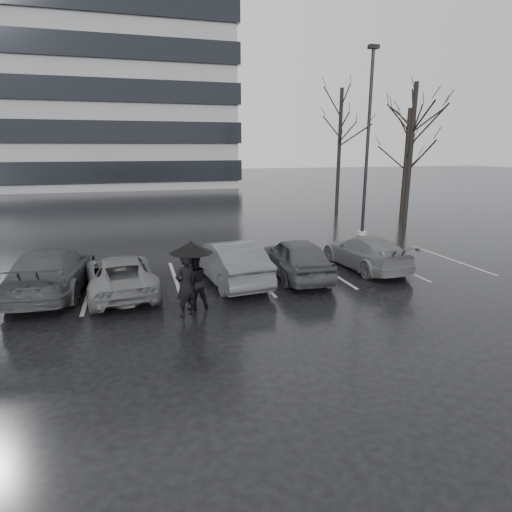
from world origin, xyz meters
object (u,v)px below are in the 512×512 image
(pedestrian_right, at_px, (194,282))
(tree_ne, at_px, (406,162))
(car_west_c, at_px, (52,271))
(pedestrian_left, at_px, (186,285))
(tree_east, at_px, (410,156))
(tree_north, at_px, (339,151))
(car_west_b, at_px, (121,275))
(lamp_post, at_px, (367,153))
(car_east, at_px, (365,252))
(car_west_a, at_px, (230,261))
(car_main, at_px, (296,257))

(pedestrian_right, xyz_separation_m, tree_ne, (16.42, 14.23, 2.70))
(car_west_c, distance_m, pedestrian_left, 4.94)
(car_west_c, distance_m, pedestrian_right, 4.89)
(pedestrian_right, bearing_deg, tree_east, -154.26)
(pedestrian_left, relative_size, tree_north, 0.21)
(car_west_b, height_order, tree_ne, tree_ne)
(pedestrian_right, relative_size, tree_ne, 0.23)
(pedestrian_right, xyz_separation_m, tree_north, (12.92, 17.23, 3.45))
(car_west_c, distance_m, lamp_post, 15.55)
(car_east, height_order, pedestrian_right, pedestrian_right)
(car_west_b, height_order, car_west_c, car_west_c)
(car_west_c, xyz_separation_m, car_east, (10.95, -0.17, -0.10))
(tree_north, bearing_deg, car_west_a, -127.14)
(car_west_b, xyz_separation_m, car_east, (8.87, 0.46, 0.02))
(car_west_b, height_order, car_east, car_east)
(car_main, height_order, tree_east, tree_east)
(pedestrian_right, bearing_deg, pedestrian_left, 47.94)
(pedestrian_left, bearing_deg, car_west_b, -82.13)
(car_west_a, distance_m, car_west_c, 5.66)
(car_west_b, xyz_separation_m, tree_north, (14.97, 15.25, 3.65))
(pedestrian_left, distance_m, pedestrian_right, 0.57)
(car_west_a, bearing_deg, tree_ne, -147.33)
(car_east, bearing_deg, tree_north, -116.69)
(pedestrian_left, distance_m, lamp_post, 13.84)
(pedestrian_right, bearing_deg, car_west_a, -135.39)
(car_east, bearing_deg, pedestrian_right, 15.50)
(pedestrian_right, bearing_deg, car_main, -161.88)
(car_west_a, xyz_separation_m, pedestrian_left, (-1.81, -2.66, 0.15))
(pedestrian_left, bearing_deg, tree_north, -154.28)
(tree_east, bearing_deg, tree_north, 98.13)
(pedestrian_left, bearing_deg, car_west_a, -151.78)
(car_west_a, relative_size, car_west_b, 1.01)
(car_main, distance_m, tree_east, 13.31)
(car_west_a, xyz_separation_m, car_west_c, (-5.65, 0.44, -0.00))
(pedestrian_left, height_order, tree_ne, tree_ne)
(car_main, bearing_deg, tree_north, -118.89)
(car_main, height_order, tree_ne, tree_ne)
(car_east, distance_m, lamp_post, 7.48)
(car_west_a, bearing_deg, car_west_c, -10.76)
(tree_east, relative_size, tree_north, 0.94)
(tree_ne, bearing_deg, pedestrian_right, -139.08)
(car_east, xyz_separation_m, tree_north, (6.11, 14.79, 3.63))
(tree_east, bearing_deg, car_main, -141.06)
(car_west_b, bearing_deg, car_main, 175.50)
(car_west_a, relative_size, lamp_post, 0.48)
(car_east, relative_size, lamp_post, 0.46)
(car_east, bearing_deg, car_west_a, -1.31)
(car_west_c, bearing_deg, tree_north, -135.38)
(car_west_b, height_order, lamp_post, lamp_post)
(tree_ne, bearing_deg, pedestrian_left, -138.64)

